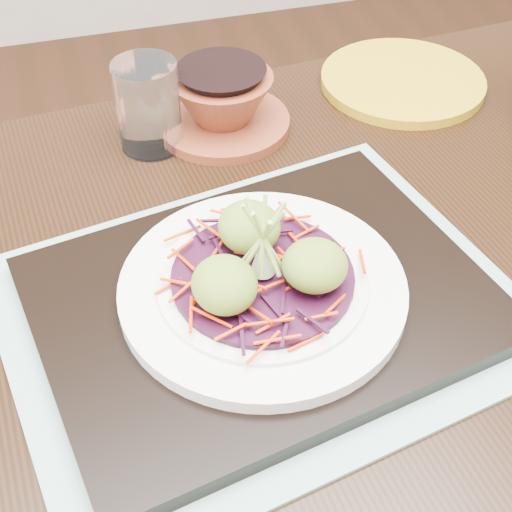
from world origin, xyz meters
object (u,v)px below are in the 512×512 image
object	(u,v)px
serving_tray	(262,300)
yellow_plate	(402,81)
white_plate	(263,287)
terracotta_bowl_set	(222,105)
water_glass	(148,106)
dining_table	(259,350)

from	to	relation	value
serving_tray	yellow_plate	size ratio (longest dim) A/B	1.83
serving_tray	white_plate	size ratio (longest dim) A/B	1.54
terracotta_bowl_set	water_glass	bearing A→B (deg)	-172.39
serving_tray	water_glass	distance (m)	0.29
water_glass	yellow_plate	xyz separation A→B (m)	(0.33, 0.04, -0.04)
yellow_plate	serving_tray	bearing A→B (deg)	-131.75
white_plate	terracotta_bowl_set	xyz separation A→B (m)	(0.04, 0.29, 0.00)
water_glass	yellow_plate	world-z (taller)	water_glass
white_plate	water_glass	world-z (taller)	water_glass
white_plate	yellow_plate	xyz separation A→B (m)	(0.29, 0.32, -0.02)
serving_tray	yellow_plate	distance (m)	0.43
white_plate	water_glass	bearing A→B (deg)	99.44
white_plate	yellow_plate	distance (m)	0.43
serving_tray	water_glass	bearing A→B (deg)	89.58
white_plate	serving_tray	bearing A→B (deg)	180.00
water_glass	serving_tray	bearing A→B (deg)	-80.56
white_plate	water_glass	xyz separation A→B (m)	(-0.05, 0.28, 0.02)
dining_table	water_glass	distance (m)	0.30
serving_tray	terracotta_bowl_set	world-z (taller)	terracotta_bowl_set
yellow_plate	terracotta_bowl_set	bearing A→B (deg)	-173.70
dining_table	yellow_plate	world-z (taller)	yellow_plate
dining_table	yellow_plate	bearing A→B (deg)	41.39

